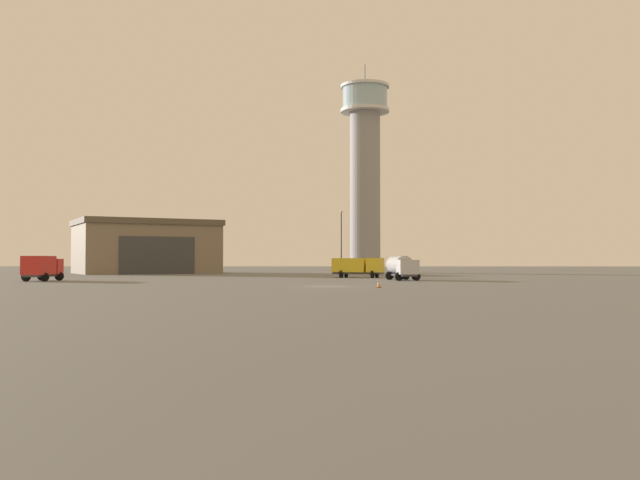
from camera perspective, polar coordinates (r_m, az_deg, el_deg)
ground_plane at (r=62.43m, az=0.73°, el=-3.84°), size 400.00×400.00×0.00m
control_tower at (r=130.15m, az=3.74°, el=6.10°), size 9.11×9.11×39.18m
hangar at (r=127.30m, az=-14.16°, el=-0.55°), size 29.09×26.46×9.45m
truck_box_red at (r=83.97m, az=-21.94°, el=-2.07°), size 3.22×5.86×2.83m
truck_fuel_tanker_silver at (r=82.04m, az=6.75°, el=-2.19°), size 3.85×6.54×2.88m
truck_box_yellow at (r=92.92m, az=3.13°, el=-2.17°), size 7.10×4.51×2.65m
light_post_north at (r=104.26m, az=1.76°, el=0.23°), size 0.44×0.44×9.94m
traffic_cone_near_left at (r=59.80m, az=4.87°, el=-3.64°), size 0.36×0.36×0.61m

